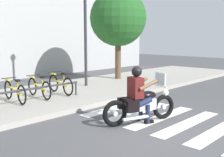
% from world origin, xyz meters
% --- Properties ---
extents(ground_plane, '(48.00, 48.00, 0.00)m').
position_xyz_m(ground_plane, '(0.00, 0.00, 0.00)').
color(ground_plane, '#4C4C4F').
extents(sidewalk, '(24.00, 4.40, 0.15)m').
position_xyz_m(sidewalk, '(0.00, 5.05, 0.07)').
color(sidewalk, '#A8A399').
rests_on(sidewalk, ground).
extents(crosswalk_stripe_1, '(2.80, 0.40, 0.01)m').
position_xyz_m(crosswalk_stripe_1, '(0.89, -0.80, 0.00)').
color(crosswalk_stripe_1, white).
rests_on(crosswalk_stripe_1, ground).
extents(crosswalk_stripe_2, '(2.80, 0.40, 0.01)m').
position_xyz_m(crosswalk_stripe_2, '(0.89, 0.00, 0.00)').
color(crosswalk_stripe_2, white).
rests_on(crosswalk_stripe_2, ground).
extents(crosswalk_stripe_3, '(2.80, 0.40, 0.01)m').
position_xyz_m(crosswalk_stripe_3, '(0.89, 0.80, 0.00)').
color(crosswalk_stripe_3, white).
rests_on(crosswalk_stripe_3, ground).
extents(crosswalk_stripe_4, '(2.80, 0.40, 0.01)m').
position_xyz_m(crosswalk_stripe_4, '(0.89, 1.60, 0.00)').
color(crosswalk_stripe_4, white).
rests_on(crosswalk_stripe_4, ground).
extents(crosswalk_stripe_5, '(2.80, 0.40, 0.01)m').
position_xyz_m(crosswalk_stripe_5, '(0.89, 2.40, 0.00)').
color(crosswalk_stripe_5, white).
rests_on(crosswalk_stripe_5, ground).
extents(motorcycle, '(2.03, 0.93, 1.25)m').
position_xyz_m(motorcycle, '(0.12, 0.93, 0.47)').
color(motorcycle, black).
rests_on(motorcycle, ground).
extents(rider, '(0.74, 0.67, 1.45)m').
position_xyz_m(rider, '(0.05, 0.96, 0.83)').
color(rider, '#591919').
rests_on(rider, ground).
extents(bicycle_1, '(0.48, 1.68, 0.73)m').
position_xyz_m(bicycle_1, '(-1.23, 4.83, 0.49)').
color(bicycle_1, black).
rests_on(bicycle_1, sidewalk).
extents(bicycle_2, '(0.48, 1.63, 0.74)m').
position_xyz_m(bicycle_2, '(-0.35, 4.83, 0.49)').
color(bicycle_2, black).
rests_on(bicycle_2, sidewalk).
extents(bicycle_3, '(0.48, 1.63, 0.77)m').
position_xyz_m(bicycle_3, '(0.52, 4.83, 0.50)').
color(bicycle_3, black).
rests_on(bicycle_3, sidewalk).
extents(bike_rack, '(3.23, 0.07, 0.49)m').
position_xyz_m(bike_rack, '(-0.79, 4.27, 0.56)').
color(bike_rack, '#333338').
rests_on(bike_rack, sidewalk).
extents(street_lamp, '(0.28, 0.28, 4.71)m').
position_xyz_m(street_lamp, '(2.30, 5.45, 2.82)').
color(street_lamp, '#2D2D33').
rests_on(street_lamp, ground).
extents(tree_near_rack, '(2.70, 2.70, 4.42)m').
position_xyz_m(tree_near_rack, '(4.74, 5.85, 3.05)').
color(tree_near_rack, brown).
rests_on(tree_near_rack, ground).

